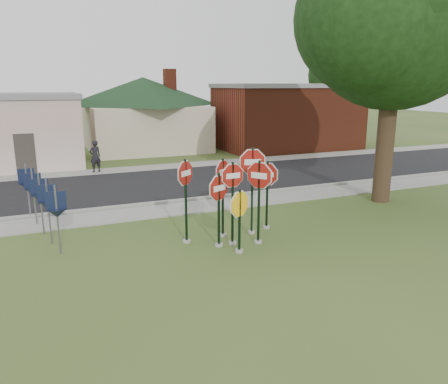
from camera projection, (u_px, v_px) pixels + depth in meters
name	position (u px, v px, depth m)	size (l,w,h in m)	color
ground	(258.00, 258.00, 12.07)	(120.00, 120.00, 0.00)	#324E1D
sidewalk_near	(193.00, 207.00, 16.98)	(60.00, 1.60, 0.06)	gray
road	(162.00, 184.00, 21.00)	(60.00, 7.00, 0.04)	black
sidewalk_far	(142.00, 169.00, 24.84)	(60.00, 1.60, 0.06)	gray
curb	(185.00, 200.00, 17.86)	(60.00, 0.20, 0.14)	gray
stop_sign_center	(233.00, 193.00, 12.79)	(0.99, 0.24, 2.60)	gray
stop_sign_yellow	(239.00, 214.00, 12.26)	(0.96, 0.46, 1.95)	gray
stop_sign_left	(219.00, 201.00, 12.66)	(0.97, 0.46, 2.31)	gray
stop_sign_right	(259.00, 190.00, 12.86)	(0.67, 0.91, 2.65)	gray
stop_sign_back_right	(252.00, 177.00, 13.67)	(1.10, 0.31, 2.91)	gray
stop_sign_back_left	(223.00, 187.00, 13.47)	(0.82, 0.58, 2.59)	gray
stop_sign_far_right	(267.00, 186.00, 14.27)	(0.56, 0.89, 2.38)	gray
stop_sign_far_left	(186.00, 190.00, 12.91)	(0.82, 0.65, 2.67)	gray
route_sign_row	(40.00, 197.00, 13.75)	(1.43, 4.63, 2.00)	#59595E
building_house	(144.00, 99.00, 31.62)	(11.60, 11.60, 6.20)	beige
building_brick	(287.00, 116.00, 32.58)	(10.20, 6.20, 4.75)	maroon
oak_tree	(397.00, 14.00, 16.32)	(10.72, 10.12, 10.80)	#2E2114
bg_tree_right	(337.00, 75.00, 42.33)	(5.60, 5.60, 8.40)	#2E2114
pedestrian	(95.00, 156.00, 23.53)	(0.63, 0.41, 1.73)	black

